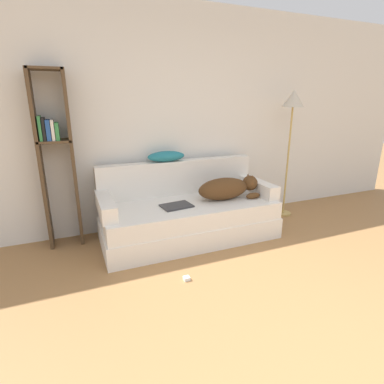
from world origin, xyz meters
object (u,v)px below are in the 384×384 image
at_px(couch, 189,220).
at_px(laptop, 177,206).
at_px(bookshelf, 55,153).
at_px(floor_lamp, 293,109).
at_px(throw_pillow, 166,156).
at_px(power_adapter, 187,278).
at_px(dog, 228,188).

relative_size(couch, laptop, 5.66).
relative_size(couch, bookshelf, 1.07).
bearing_deg(floor_lamp, bookshelf, 175.87).
distance_m(bookshelf, floor_lamp, 2.96).
bearing_deg(throw_pillow, couch, -69.97).
height_order(couch, laptop, laptop).
bearing_deg(power_adapter, floor_lamp, 28.35).
height_order(laptop, floor_lamp, floor_lamp).
bearing_deg(dog, power_adapter, -137.07).
xyz_separation_m(couch, bookshelf, (-1.37, 0.40, 0.83)).
bearing_deg(laptop, throw_pillow, 78.12).
distance_m(couch, power_adapter, 0.94).
height_order(dog, throw_pillow, throw_pillow).
xyz_separation_m(throw_pillow, bookshelf, (-1.23, 0.02, 0.12)).
height_order(dog, bookshelf, bookshelf).
height_order(couch, dog, dog).
bearing_deg(power_adapter, couch, 66.71).
distance_m(throw_pillow, bookshelf, 1.23).
distance_m(throw_pillow, power_adapter, 1.55).
relative_size(throw_pillow, bookshelf, 0.24).
bearing_deg(dog, floor_lamp, 13.30).
relative_size(dog, bookshelf, 0.41).
height_order(bookshelf, power_adapter, bookshelf).
xyz_separation_m(dog, laptop, (-0.66, -0.03, -0.13)).
relative_size(throw_pillow, power_adapter, 8.25).
relative_size(couch, power_adapter, 36.20).
relative_size(floor_lamp, power_adapter, 30.65).
distance_m(couch, bookshelf, 1.65).
height_order(couch, bookshelf, bookshelf).
relative_size(dog, throw_pillow, 1.69).
bearing_deg(bookshelf, couch, -16.47).
distance_m(dog, throw_pillow, 0.84).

